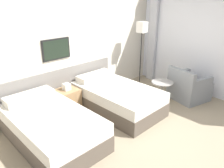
{
  "coord_description": "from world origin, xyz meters",
  "views": [
    {
      "loc": [
        -2.89,
        -1.91,
        2.37
      ],
      "look_at": [
        0.01,
        1.06,
        0.69
      ],
      "focal_mm": 35.0,
      "sensor_mm": 36.0,
      "label": 1
    }
  ],
  "objects": [
    {
      "name": "armchair",
      "position": [
        1.85,
        0.27,
        0.28
      ],
      "size": [
        0.93,
        0.94,
        0.8
      ],
      "rotation": [
        0.0,
        0.0,
        1.32
      ],
      "color": "gray",
      "rests_on": "ground_plane"
    },
    {
      "name": "wall_headboard",
      "position": [
        -0.04,
        2.15,
        1.3
      ],
      "size": [
        10.0,
        0.1,
        2.7
      ],
      "color": "beige",
      "rests_on": "ground_plane"
    },
    {
      "name": "floor_lamp",
      "position": [
        1.61,
        1.6,
        1.46
      ],
      "size": [
        0.24,
        0.24,
        1.77
      ],
      "color": "black",
      "rests_on": "ground_plane"
    },
    {
      "name": "wall_window",
      "position": [
        2.45,
        -0.08,
        1.34
      ],
      "size": [
        0.21,
        4.62,
        2.7
      ],
      "color": "white",
      "rests_on": "ground_plane"
    },
    {
      "name": "side_table",
      "position": [
        1.26,
        0.65,
        0.36
      ],
      "size": [
        0.5,
        0.5,
        0.5
      ],
      "color": "gray",
      "rests_on": "ground_plane"
    },
    {
      "name": "nightstand",
      "position": [
        -0.59,
        1.82,
        0.26
      ],
      "size": [
        0.46,
        0.43,
        0.64
      ],
      "color": "#9E7A51",
      "rests_on": "ground_plane"
    },
    {
      "name": "ground_plane",
      "position": [
        0.0,
        0.0,
        0.0
      ],
      "size": [
        16.0,
        16.0,
        0.0
      ],
      "primitive_type": "plane",
      "color": "gray"
    },
    {
      "name": "bed_near_door",
      "position": [
        -1.4,
        1.13,
        0.28
      ],
      "size": [
        1.12,
        1.94,
        0.67
      ],
      "color": "brown",
      "rests_on": "ground_plane"
    },
    {
      "name": "bed_near_window",
      "position": [
        0.22,
        1.13,
        0.28
      ],
      "size": [
        1.12,
        1.94,
        0.67
      ],
      "color": "brown",
      "rests_on": "ground_plane"
    }
  ]
}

